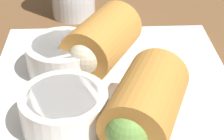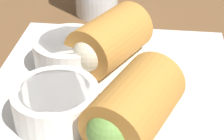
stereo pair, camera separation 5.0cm
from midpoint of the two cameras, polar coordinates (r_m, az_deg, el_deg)
table_surface at (r=40.51cm, az=-2.31°, el=-5.12°), size 180.00×140.00×2.00cm
serving_plate at (r=38.81cm, az=-3.69°, el=-3.87°), size 27.22×25.48×1.50cm
roll_front_left at (r=40.77cm, az=-5.29°, el=4.14°), size 10.59×9.25×5.70cm
roll_front_right at (r=31.57cm, az=0.49°, el=-5.74°), size 10.47×8.72×5.70cm
dipping_bowl_near at (r=40.80cm, az=-11.00°, el=1.99°), size 7.78×7.78×3.38cm
dipping_bowl_far at (r=33.55cm, az=-11.56°, el=-6.02°), size 7.78×7.78×3.38cm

